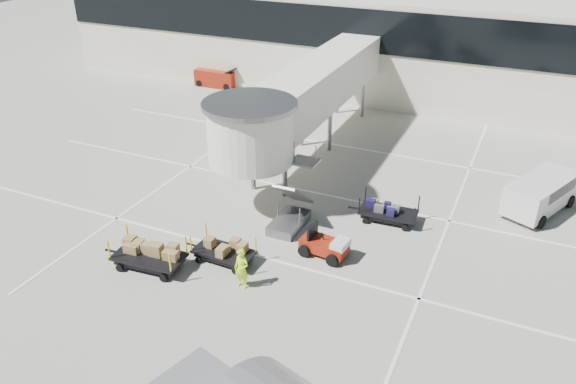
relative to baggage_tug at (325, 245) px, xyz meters
name	(u,v)px	position (x,y,z in m)	size (l,w,h in m)	color
ground	(270,289)	(-1.21, -3.41, -0.54)	(140.00, 140.00, 0.00)	#B2AE9F
lane_markings	(332,193)	(-1.88, 5.92, -0.53)	(40.00, 30.00, 0.02)	white
terminal	(425,44)	(-1.56, 26.53, 3.57)	(64.00, 12.11, 15.20)	silver
jet_bridge	(300,98)	(-5.18, 8.86, 3.75)	(5.70, 20.40, 6.03)	white
baggage_tug	(325,245)	(0.00, 0.00, 0.00)	(2.36, 1.66, 1.47)	maroon
suitcase_cart	(387,212)	(1.80, 4.24, -0.02)	(3.66, 1.64, 1.42)	black
box_cart_near	(224,251)	(-4.11, -2.36, -0.02)	(3.50, 1.50, 1.36)	black
box_cart_far	(148,256)	(-6.92, -4.31, 0.11)	(4.04, 1.89, 1.56)	black
ground_worker	(242,269)	(-2.40, -3.76, 0.42)	(0.70, 0.46, 1.92)	#BDEF19
minivan	(543,191)	(8.95, 8.87, 0.58)	(3.79, 5.27, 1.85)	silver
belt_loader	(217,78)	(-18.21, 20.59, 0.19)	(4.00, 1.67, 1.91)	maroon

